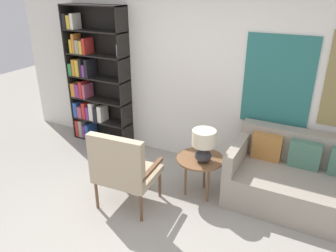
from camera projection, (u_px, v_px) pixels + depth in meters
The scene contains 7 objects.
ground_plane at pixel (120, 240), 3.44m from camera, with size 14.00×14.00×0.00m, color #9E998E.
wall_back at pixel (203, 72), 4.51m from camera, with size 6.40×0.08×2.70m.
bookshelf at pixel (92, 82), 5.28m from camera, with size 1.04×0.30×2.19m.
armchair at pixel (122, 167), 3.72m from camera, with size 0.72×0.63×0.99m.
couch at pixel (299, 180), 3.92m from camera, with size 1.61×0.95×0.82m.
side_table at pixel (200, 161), 4.00m from camera, with size 0.58×0.58×0.53m.
table_lamp at pixel (204, 143), 3.81m from camera, with size 0.28×0.28×0.40m.
Camera 1 is at (1.67, -2.13, 2.50)m, focal length 35.00 mm.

